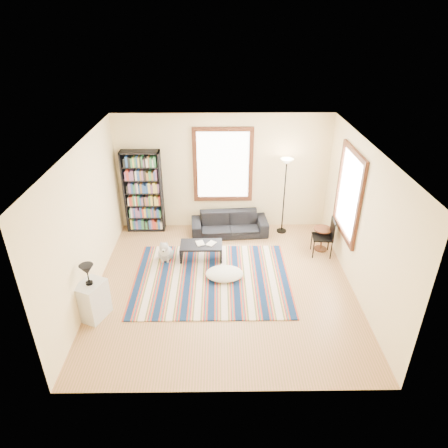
{
  "coord_description": "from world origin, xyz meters",
  "views": [
    {
      "loc": [
        -0.09,
        -6.37,
        4.8
      ],
      "look_at": [
        0.0,
        0.5,
        1.1
      ],
      "focal_mm": 32.0,
      "sensor_mm": 36.0,
      "label": 1
    }
  ],
  "objects_px": {
    "floor_lamp": "(284,197)",
    "dog": "(165,249)",
    "white_cabinet": "(93,300)",
    "side_table": "(322,239)",
    "folding_chair": "(322,237)",
    "bookshelf": "(143,192)",
    "coffee_table": "(201,251)",
    "floor_cushion": "(224,274)",
    "sofa": "(229,224)"
  },
  "relations": [
    {
      "from": "coffee_table",
      "to": "dog",
      "type": "bearing_deg",
      "value": -177.63
    },
    {
      "from": "white_cabinet",
      "to": "dog",
      "type": "relative_size",
      "value": 1.38
    },
    {
      "from": "sofa",
      "to": "folding_chair",
      "type": "xyz_separation_m",
      "value": [
        2.0,
        -0.94,
        0.17
      ]
    },
    {
      "from": "floor_lamp",
      "to": "side_table",
      "type": "xyz_separation_m",
      "value": [
        0.77,
        -0.84,
        -0.66
      ]
    },
    {
      "from": "sofa",
      "to": "folding_chair",
      "type": "relative_size",
      "value": 2.1
    },
    {
      "from": "bookshelf",
      "to": "white_cabinet",
      "type": "xyz_separation_m",
      "value": [
        -0.41,
        -3.19,
        -0.65
      ]
    },
    {
      "from": "bookshelf",
      "to": "dog",
      "type": "relative_size",
      "value": 3.95
    },
    {
      "from": "white_cabinet",
      "to": "side_table",
      "type": "bearing_deg",
      "value": 49.09
    },
    {
      "from": "floor_cushion",
      "to": "white_cabinet",
      "type": "height_order",
      "value": "white_cabinet"
    },
    {
      "from": "coffee_table",
      "to": "white_cabinet",
      "type": "distance_m",
      "value": 2.59
    },
    {
      "from": "folding_chair",
      "to": "white_cabinet",
      "type": "height_order",
      "value": "folding_chair"
    },
    {
      "from": "sofa",
      "to": "bookshelf",
      "type": "relative_size",
      "value": 0.9
    },
    {
      "from": "sofa",
      "to": "bookshelf",
      "type": "height_order",
      "value": "bookshelf"
    },
    {
      "from": "floor_lamp",
      "to": "white_cabinet",
      "type": "height_order",
      "value": "floor_lamp"
    },
    {
      "from": "sofa",
      "to": "side_table",
      "type": "xyz_separation_m",
      "value": [
        2.05,
        -0.74,
        0.01
      ]
    },
    {
      "from": "sofa",
      "to": "side_table",
      "type": "distance_m",
      "value": 2.18
    },
    {
      "from": "coffee_table",
      "to": "side_table",
      "type": "relative_size",
      "value": 1.67
    },
    {
      "from": "sofa",
      "to": "coffee_table",
      "type": "bearing_deg",
      "value": -124.74
    },
    {
      "from": "bookshelf",
      "to": "side_table",
      "type": "xyz_separation_m",
      "value": [
        4.09,
        -1.01,
        -0.73
      ]
    },
    {
      "from": "floor_lamp",
      "to": "folding_chair",
      "type": "relative_size",
      "value": 2.16
    },
    {
      "from": "floor_cushion",
      "to": "coffee_table",
      "type": "bearing_deg",
      "value": 124.18
    },
    {
      "from": "floor_lamp",
      "to": "white_cabinet",
      "type": "distance_m",
      "value": 4.84
    },
    {
      "from": "sofa",
      "to": "bookshelf",
      "type": "xyz_separation_m",
      "value": [
        -2.04,
        0.27,
        0.74
      ]
    },
    {
      "from": "floor_cushion",
      "to": "folding_chair",
      "type": "xyz_separation_m",
      "value": [
        2.15,
        0.86,
        0.33
      ]
    },
    {
      "from": "sofa",
      "to": "dog",
      "type": "bearing_deg",
      "value": -146.0
    },
    {
      "from": "bookshelf",
      "to": "floor_cushion",
      "type": "height_order",
      "value": "bookshelf"
    },
    {
      "from": "bookshelf",
      "to": "coffee_table",
      "type": "relative_size",
      "value": 2.22
    },
    {
      "from": "coffee_table",
      "to": "dog",
      "type": "xyz_separation_m",
      "value": [
        -0.77,
        -0.03,
        0.07
      ]
    },
    {
      "from": "coffee_table",
      "to": "side_table",
      "type": "distance_m",
      "value": 2.71
    },
    {
      "from": "floor_cushion",
      "to": "side_table",
      "type": "height_order",
      "value": "side_table"
    },
    {
      "from": "folding_chair",
      "to": "dog",
      "type": "distance_m",
      "value": 3.42
    },
    {
      "from": "floor_cushion",
      "to": "dog",
      "type": "xyz_separation_m",
      "value": [
        -1.26,
        0.69,
        0.16
      ]
    },
    {
      "from": "sofa",
      "to": "dog",
      "type": "height_order",
      "value": "sofa"
    },
    {
      "from": "side_table",
      "to": "bookshelf",
      "type": "bearing_deg",
      "value": 166.07
    },
    {
      "from": "coffee_table",
      "to": "floor_cushion",
      "type": "relative_size",
      "value": 1.18
    },
    {
      "from": "bookshelf",
      "to": "coffee_table",
      "type": "distance_m",
      "value": 2.11
    },
    {
      "from": "white_cabinet",
      "to": "coffee_table",
      "type": "bearing_deg",
      "value": 68.67
    },
    {
      "from": "coffee_table",
      "to": "folding_chair",
      "type": "height_order",
      "value": "folding_chair"
    },
    {
      "from": "floor_lamp",
      "to": "dog",
      "type": "bearing_deg",
      "value": -155.73
    },
    {
      "from": "coffee_table",
      "to": "folding_chair",
      "type": "xyz_separation_m",
      "value": [
        2.64,
        0.14,
        0.25
      ]
    },
    {
      "from": "floor_lamp",
      "to": "white_cabinet",
      "type": "relative_size",
      "value": 2.66
    },
    {
      "from": "floor_lamp",
      "to": "white_cabinet",
      "type": "xyz_separation_m",
      "value": [
        -3.73,
        -3.02,
        -0.58
      ]
    },
    {
      "from": "floor_cushion",
      "to": "dog",
      "type": "relative_size",
      "value": 1.51
    },
    {
      "from": "floor_lamp",
      "to": "dog",
      "type": "height_order",
      "value": "floor_lamp"
    },
    {
      "from": "bookshelf",
      "to": "dog",
      "type": "height_order",
      "value": "bookshelf"
    },
    {
      "from": "coffee_table",
      "to": "floor_lamp",
      "type": "bearing_deg",
      "value": 31.64
    },
    {
      "from": "folding_chair",
      "to": "white_cabinet",
      "type": "relative_size",
      "value": 1.23
    },
    {
      "from": "coffee_table",
      "to": "floor_lamp",
      "type": "relative_size",
      "value": 0.48
    },
    {
      "from": "floor_cushion",
      "to": "white_cabinet",
      "type": "relative_size",
      "value": 1.09
    },
    {
      "from": "coffee_table",
      "to": "bookshelf",
      "type": "bearing_deg",
      "value": 136.07
    }
  ]
}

